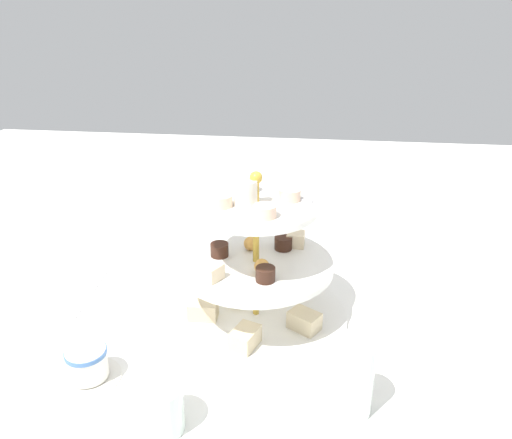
{
  "coord_description": "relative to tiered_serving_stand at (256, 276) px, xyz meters",
  "views": [
    {
      "loc": [
        -0.09,
        0.72,
        0.51
      ],
      "look_at": [
        0.0,
        0.0,
        0.18
      ],
      "focal_mm": 35.56,
      "sensor_mm": 36.0,
      "label": 1
    }
  ],
  "objects": [
    {
      "name": "butter_knife_right",
      "position": [
        0.32,
        -0.04,
        -0.08
      ],
      "size": [
        0.02,
        0.17,
        0.0
      ],
      "primitive_type": "cube",
      "rotation": [
        0.0,
        0.0,
        7.91
      ],
      "color": "silver",
      "rests_on": "ground_plane"
    },
    {
      "name": "ground_plane",
      "position": [
        -0.0,
        0.0,
        -0.08
      ],
      "size": [
        2.4,
        2.4,
        0.0
      ],
      "primitive_type": "plane",
      "color": "white"
    },
    {
      "name": "butter_knife_left",
      "position": [
        -0.28,
        -0.16,
        -0.08
      ],
      "size": [
        0.12,
        0.14,
        0.0
      ],
      "primitive_type": "cube",
      "rotation": [
        0.0,
        0.0,
        5.41
      ],
      "color": "silver",
      "rests_on": "ground_plane"
    },
    {
      "name": "teacup_with_saucer",
      "position": [
        0.22,
        0.18,
        -0.06
      ],
      "size": [
        0.09,
        0.09,
        0.05
      ],
      "color": "white",
      "rests_on": "ground_plane"
    },
    {
      "name": "water_glass_short_left",
      "position": [
        0.09,
        0.25,
        -0.05
      ],
      "size": [
        0.06,
        0.06,
        0.07
      ],
      "primitive_type": "cylinder",
      "color": "silver",
      "rests_on": "ground_plane"
    },
    {
      "name": "water_glass_tall_right",
      "position": [
        0.09,
        -0.25,
        -0.02
      ],
      "size": [
        0.07,
        0.07,
        0.13
      ],
      "primitive_type": "cylinder",
      "color": "silver",
      "rests_on": "ground_plane"
    },
    {
      "name": "water_glass_mid_back",
      "position": [
        -0.15,
        0.19,
        -0.03
      ],
      "size": [
        0.06,
        0.06,
        0.11
      ],
      "primitive_type": "cylinder",
      "color": "silver",
      "rests_on": "ground_plane"
    },
    {
      "name": "tiered_serving_stand",
      "position": [
        0.0,
        0.0,
        0.0
      ],
      "size": [
        0.31,
        0.31,
        0.26
      ],
      "color": "white",
      "rests_on": "ground_plane"
    }
  ]
}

